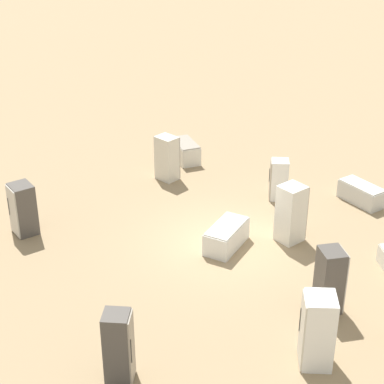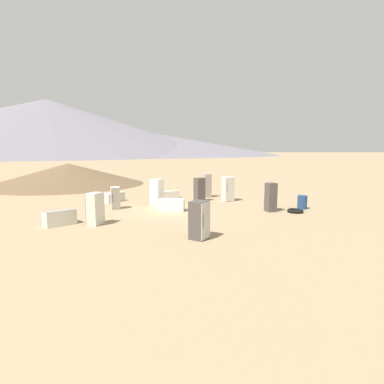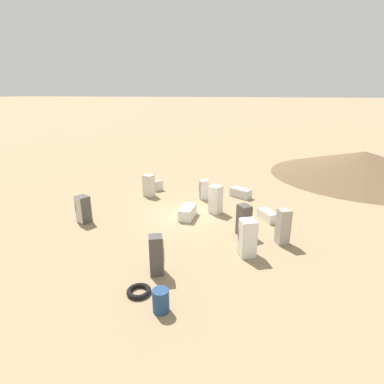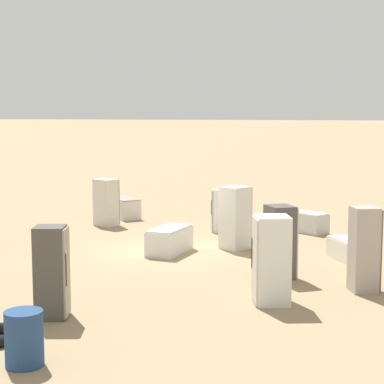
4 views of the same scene
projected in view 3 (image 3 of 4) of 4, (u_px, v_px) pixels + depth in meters
The scene contains 16 objects.
ground_plane at pixel (184, 216), 19.45m from camera, with size 1000.00×1000.00×0.00m, color #9E8460.
dirt_mound at pixel (363, 164), 28.50m from camera, with size 16.89×16.89×2.38m.
discarded_fridge_0 at pixel (241, 193), 22.89m from camera, with size 1.76×1.33×0.69m.
discarded_fridge_1 at pixel (83, 209), 18.35m from camera, with size 0.97×0.94×1.68m.
discarded_fridge_2 at pixel (248, 238), 14.53m from camera, with size 0.99×1.00×1.87m.
discarded_fridge_3 at pixel (216, 199), 19.75m from camera, with size 0.91×0.96×1.87m.
discarded_fridge_4 at pixel (244, 220), 16.63m from camera, with size 0.93×0.93×1.79m.
discarded_fridge_5 at pixel (283, 227), 15.67m from camera, with size 0.80×0.79×1.93m.
discarded_fridge_6 at pixel (188, 212), 19.11m from camera, with size 0.84×1.69×0.75m.
discarded_fridge_7 at pixel (155, 184), 24.89m from camera, with size 1.66×1.55×0.77m.
discarded_fridge_8 at pixel (267, 215), 18.83m from camera, with size 1.40×1.58×0.59m.
discarded_fridge_9 at pixel (149, 186), 23.00m from camera, with size 0.87×0.79×1.69m.
discarded_fridge_10 at pixel (204, 190), 22.42m from camera, with size 0.80×0.77×1.46m.
discarded_fridge_11 at pixel (156, 255), 13.05m from camera, with size 0.81×0.78×1.83m.
scrap_tire at pixel (139, 291), 11.96m from camera, with size 0.98×0.98×0.20m.
rusty_barrel at pixel (161, 301), 10.90m from camera, with size 0.61×0.61×0.90m.
Camera 3 is at (5.57, -17.07, 7.66)m, focal length 28.00 mm.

